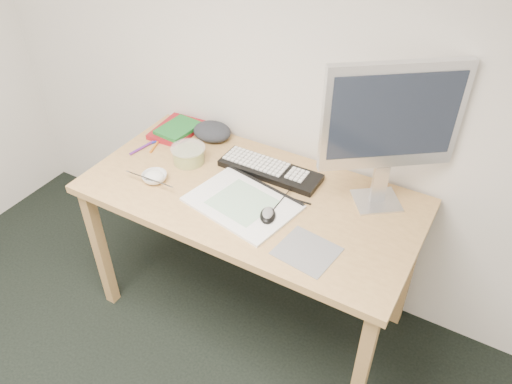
# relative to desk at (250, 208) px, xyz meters

# --- Properties ---
(desk) EXTENTS (1.40, 0.70, 0.75)m
(desk) POSITION_rel_desk_xyz_m (0.00, 0.00, 0.00)
(desk) COLOR tan
(desk) RESTS_ON ground
(mousepad) EXTENTS (0.23, 0.21, 0.00)m
(mousepad) POSITION_rel_desk_xyz_m (0.35, -0.19, 0.08)
(mousepad) COLOR slate
(mousepad) RESTS_ON desk
(sketchpad) EXTENTS (0.47, 0.37, 0.01)m
(sketchpad) POSITION_rel_desk_xyz_m (0.01, -0.08, 0.09)
(sketchpad) COLOR white
(sketchpad) RESTS_ON desk
(keyboard) EXTENTS (0.45, 0.15, 0.03)m
(keyboard) POSITION_rel_desk_xyz_m (0.00, 0.16, 0.10)
(keyboard) COLOR black
(keyboard) RESTS_ON desk
(monitor) EXTENTS (0.43, 0.33, 0.60)m
(monitor) POSITION_rel_desk_xyz_m (0.47, 0.20, 0.46)
(monitor) COLOR silver
(monitor) RESTS_ON desk
(mouse) EXTENTS (0.10, 0.11, 0.03)m
(mouse) POSITION_rel_desk_xyz_m (0.14, -0.11, 0.11)
(mouse) COLOR black
(mouse) RESTS_ON sketchpad
(rice_bowl) EXTENTS (0.12, 0.12, 0.03)m
(rice_bowl) POSITION_rel_desk_xyz_m (-0.40, -0.13, 0.10)
(rice_bowl) COLOR white
(rice_bowl) RESTS_ON desk
(chopsticks) EXTENTS (0.23, 0.03, 0.02)m
(chopsticks) POSITION_rel_desk_xyz_m (-0.39, -0.17, 0.12)
(chopsticks) COLOR silver
(chopsticks) RESTS_ON rice_bowl
(fruit_tub) EXTENTS (0.19, 0.19, 0.08)m
(fruit_tub) POSITION_rel_desk_xyz_m (-0.35, 0.06, 0.12)
(fruit_tub) COLOR gold
(fruit_tub) RESTS_ON desk
(book_red) EXTENTS (0.20, 0.26, 0.02)m
(book_red) POSITION_rel_desk_xyz_m (-0.55, 0.23, 0.09)
(book_red) COLOR maroon
(book_red) RESTS_ON desk
(book_green) EXTENTS (0.16, 0.21, 0.02)m
(book_green) POSITION_rel_desk_xyz_m (-0.53, 0.22, 0.12)
(book_green) COLOR #1B6C29
(book_green) RESTS_ON book_red
(cloth_lump) EXTENTS (0.19, 0.17, 0.07)m
(cloth_lump) POSITION_rel_desk_xyz_m (-0.37, 0.28, 0.11)
(cloth_lump) COLOR #24262C
(cloth_lump) RESTS_ON desk
(pencil_pink) EXTENTS (0.17, 0.07, 0.01)m
(pencil_pink) POSITION_rel_desk_xyz_m (-0.04, 0.02, 0.09)
(pencil_pink) COLOR pink
(pencil_pink) RESTS_ON desk
(pencil_tan) EXTENTS (0.19, 0.06, 0.01)m
(pencil_tan) POSITION_rel_desk_xyz_m (-0.02, 0.04, 0.09)
(pencil_tan) COLOR tan
(pencil_tan) RESTS_ON desk
(pencil_black) EXTENTS (0.20, 0.02, 0.01)m
(pencil_black) POSITION_rel_desk_xyz_m (0.15, 0.05, 0.09)
(pencil_black) COLOR black
(pencil_black) RESTS_ON desk
(marker_blue) EXTENTS (0.07, 0.11, 0.01)m
(marker_blue) POSITION_rel_desk_xyz_m (-0.57, 0.12, 0.09)
(marker_blue) COLOR #1B2596
(marker_blue) RESTS_ON desk
(marker_orange) EXTENTS (0.04, 0.11, 0.01)m
(marker_orange) POSITION_rel_desk_xyz_m (-0.56, 0.08, 0.09)
(marker_orange) COLOR orange
(marker_orange) RESTS_ON desk
(marker_purple) EXTENTS (0.04, 0.14, 0.01)m
(marker_purple) POSITION_rel_desk_xyz_m (-0.60, 0.03, 0.09)
(marker_purple) COLOR #5C2382
(marker_purple) RESTS_ON desk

